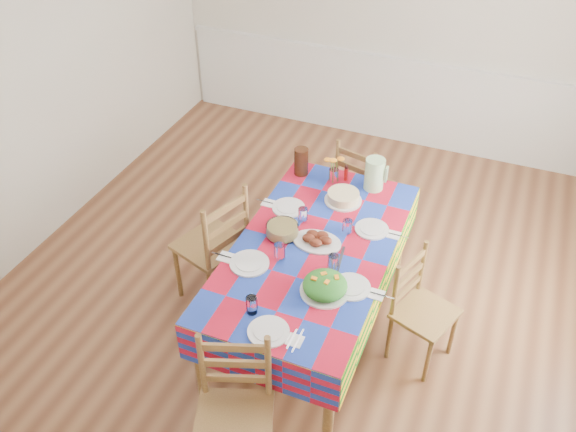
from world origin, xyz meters
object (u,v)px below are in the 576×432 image
at_px(tea_pitcher, 301,161).
at_px(chair_right, 420,310).
at_px(dining_table, 313,256).
at_px(green_pitcher, 374,174).
at_px(chair_near, 235,414).
at_px(chair_left, 215,247).
at_px(meat_platter, 317,240).
at_px(chair_far, 361,186).

distance_m(tea_pitcher, chair_right, 1.45).
bearing_deg(dining_table, green_pitcher, 77.45).
xyz_separation_m(green_pitcher, tea_pitcher, (-0.57, -0.02, -0.02)).
xyz_separation_m(dining_table, green_pitcher, (0.18, 0.80, 0.21)).
bearing_deg(green_pitcher, chair_right, -53.70).
bearing_deg(chair_near, green_pitcher, 64.65).
bearing_deg(chair_left, meat_platter, 113.66).
relative_size(chair_far, chair_left, 0.88).
bearing_deg(chair_right, meat_platter, 107.32).
xyz_separation_m(chair_near, chair_far, (0.00, 2.38, -0.03)).
bearing_deg(tea_pitcher, chair_near, -79.10).
bearing_deg(meat_platter, tea_pitcher, 118.62).
distance_m(green_pitcher, tea_pitcher, 0.57).
bearing_deg(chair_right, dining_table, 110.84).
bearing_deg(tea_pitcher, chair_far, 47.10).
xyz_separation_m(tea_pitcher, chair_left, (-0.36, -0.79, -0.34)).
height_order(dining_table, green_pitcher, green_pitcher).
xyz_separation_m(green_pitcher, chair_far, (-0.19, 0.39, -0.42)).
xyz_separation_m(meat_platter, chair_far, (-0.02, 1.14, -0.32)).
distance_m(dining_table, tea_pitcher, 0.89).
relative_size(tea_pitcher, chair_near, 0.23).
bearing_deg(green_pitcher, chair_near, -95.55).
bearing_deg(chair_near, dining_table, 69.49).
relative_size(meat_platter, green_pitcher, 1.34).
relative_size(dining_table, green_pitcher, 7.57).
bearing_deg(meat_platter, chair_far, 90.81).
bearing_deg(chair_left, chair_near, 51.07).
xyz_separation_m(meat_platter, tea_pitcher, (-0.40, 0.73, 0.08)).
height_order(dining_table, chair_left, chair_left).
bearing_deg(chair_far, tea_pitcher, 61.79).
distance_m(tea_pitcher, chair_far, 0.69).
bearing_deg(chair_right, chair_left, 110.92).
distance_m(meat_platter, chair_far, 1.19).
height_order(meat_platter, tea_pitcher, tea_pitcher).
relative_size(dining_table, meat_platter, 5.65).
bearing_deg(chair_far, chair_left, 73.15).
distance_m(chair_far, chair_left, 1.42).
bearing_deg(green_pitcher, chair_far, 115.94).
xyz_separation_m(tea_pitcher, chair_right, (1.15, -0.76, -0.43)).
relative_size(meat_platter, chair_near, 0.35).
bearing_deg(chair_near, chair_left, 102.27).
height_order(dining_table, tea_pitcher, tea_pitcher).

